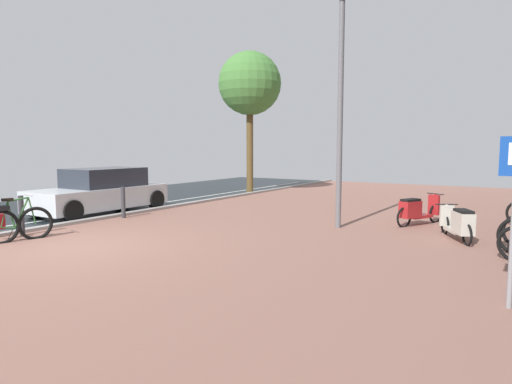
{
  "coord_description": "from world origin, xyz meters",
  "views": [
    {
      "loc": [
        7.99,
        -5.6,
        2.06
      ],
      "look_at": [
        2.75,
        2.91,
        1.05
      ],
      "focal_mm": 30.94,
      "sensor_mm": 36.0,
      "label": 1
    }
  ],
  "objects_px": {
    "scooter_near": "(416,210)",
    "parked_car_near": "(101,192)",
    "bicycle_foreground": "(15,223)",
    "street_tree": "(250,84)",
    "bollard_near": "(22,216)",
    "scooter_mid": "(459,223)",
    "lamp_post": "(340,97)",
    "bollard_far": "(123,202)"
  },
  "relations": [
    {
      "from": "scooter_near",
      "to": "parked_car_near",
      "type": "bearing_deg",
      "value": -162.61
    },
    {
      "from": "bollard_near",
      "to": "parked_car_near",
      "type": "bearing_deg",
      "value": 112.89
    },
    {
      "from": "scooter_mid",
      "to": "parked_car_near",
      "type": "xyz_separation_m",
      "value": [
        -10.29,
        -1.27,
        0.27
      ]
    },
    {
      "from": "scooter_mid",
      "to": "bollard_near",
      "type": "bearing_deg",
      "value": -151.8
    },
    {
      "from": "scooter_mid",
      "to": "bollard_far",
      "type": "relative_size",
      "value": 1.8
    },
    {
      "from": "street_tree",
      "to": "scooter_mid",
      "type": "bearing_deg",
      "value": -33.36
    },
    {
      "from": "scooter_near",
      "to": "parked_car_near",
      "type": "relative_size",
      "value": 0.4
    },
    {
      "from": "bollard_near",
      "to": "lamp_post",
      "type": "bearing_deg",
      "value": 39.33
    },
    {
      "from": "bollard_far",
      "to": "scooter_mid",
      "type": "bearing_deg",
      "value": 10.73
    },
    {
      "from": "street_tree",
      "to": "bollard_far",
      "type": "height_order",
      "value": "street_tree"
    },
    {
      "from": "parked_car_near",
      "to": "bollard_near",
      "type": "relative_size",
      "value": 4.53
    },
    {
      "from": "bicycle_foreground",
      "to": "bollard_near",
      "type": "height_order",
      "value": "bicycle_foreground"
    },
    {
      "from": "scooter_near",
      "to": "scooter_mid",
      "type": "distance_m",
      "value": 1.99
    },
    {
      "from": "parked_car_near",
      "to": "street_tree",
      "type": "xyz_separation_m",
      "value": [
        0.86,
        7.48,
        4.18
      ]
    },
    {
      "from": "street_tree",
      "to": "bollard_far",
      "type": "xyz_separation_m",
      "value": [
        0.6,
        -7.88,
        -4.38
      ]
    },
    {
      "from": "scooter_mid",
      "to": "street_tree",
      "type": "xyz_separation_m",
      "value": [
        -9.43,
        6.21,
        4.45
      ]
    },
    {
      "from": "bollard_far",
      "to": "bicycle_foreground",
      "type": "bearing_deg",
      "value": -82.0
    },
    {
      "from": "scooter_near",
      "to": "street_tree",
      "type": "height_order",
      "value": "street_tree"
    },
    {
      "from": "scooter_near",
      "to": "street_tree",
      "type": "bearing_deg",
      "value": 150.48
    },
    {
      "from": "street_tree",
      "to": "bollard_near",
      "type": "bearing_deg",
      "value": -86.85
    },
    {
      "from": "bicycle_foreground",
      "to": "parked_car_near",
      "type": "xyz_separation_m",
      "value": [
        -1.95,
        3.89,
        0.25
      ]
    },
    {
      "from": "scooter_mid",
      "to": "street_tree",
      "type": "bearing_deg",
      "value": 146.64
    },
    {
      "from": "parked_car_near",
      "to": "bollard_far",
      "type": "bearing_deg",
      "value": -15.38
    },
    {
      "from": "scooter_mid",
      "to": "bollard_far",
      "type": "height_order",
      "value": "bollard_far"
    },
    {
      "from": "lamp_post",
      "to": "bollard_near",
      "type": "bearing_deg",
      "value": -140.67
    },
    {
      "from": "parked_car_near",
      "to": "street_tree",
      "type": "relative_size",
      "value": 0.68
    },
    {
      "from": "scooter_near",
      "to": "scooter_mid",
      "type": "xyz_separation_m",
      "value": [
        1.23,
        -1.57,
        -0.01
      ]
    },
    {
      "from": "scooter_mid",
      "to": "lamp_post",
      "type": "height_order",
      "value": "lamp_post"
    },
    {
      "from": "lamp_post",
      "to": "bollard_near",
      "type": "xyz_separation_m",
      "value": [
        -5.95,
        -4.88,
        -2.84
      ]
    },
    {
      "from": "parked_car_near",
      "to": "bollard_far",
      "type": "xyz_separation_m",
      "value": [
        1.46,
        -0.4,
        -0.2
      ]
    },
    {
      "from": "scooter_mid",
      "to": "street_tree",
      "type": "relative_size",
      "value": 0.26
    },
    {
      "from": "scooter_near",
      "to": "scooter_mid",
      "type": "height_order",
      "value": "scooter_near"
    },
    {
      "from": "scooter_near",
      "to": "bollard_near",
      "type": "xyz_separation_m",
      "value": [
        -7.6,
        -6.3,
        0.07
      ]
    },
    {
      "from": "street_tree",
      "to": "bollard_far",
      "type": "relative_size",
      "value": 6.9
    },
    {
      "from": "parked_car_near",
      "to": "lamp_post",
      "type": "xyz_separation_m",
      "value": [
        7.41,
        1.42,
        2.65
      ]
    },
    {
      "from": "lamp_post",
      "to": "street_tree",
      "type": "relative_size",
      "value": 0.95
    },
    {
      "from": "scooter_near",
      "to": "bicycle_foreground",
      "type": "bearing_deg",
      "value": -136.57
    },
    {
      "from": "parked_car_near",
      "to": "street_tree",
      "type": "bearing_deg",
      "value": 83.45
    },
    {
      "from": "bollard_near",
      "to": "bollard_far",
      "type": "height_order",
      "value": "bollard_near"
    },
    {
      "from": "bicycle_foreground",
      "to": "street_tree",
      "type": "xyz_separation_m",
      "value": [
        -1.09,
        11.37,
        4.43
      ]
    },
    {
      "from": "street_tree",
      "to": "bollard_near",
      "type": "distance_m",
      "value": 11.79
    },
    {
      "from": "bollard_near",
      "to": "scooter_near",
      "type": "bearing_deg",
      "value": 39.66
    }
  ]
}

